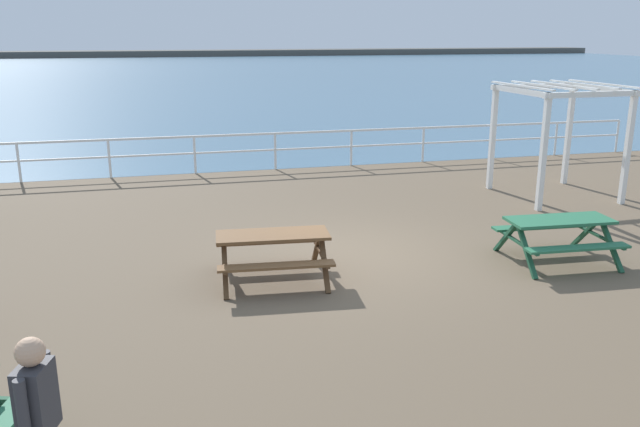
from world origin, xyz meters
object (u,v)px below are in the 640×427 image
at_px(visitor, 39,420).
at_px(lattice_pergola, 560,114).
at_px(picnic_table_far_left, 559,229).
at_px(picnic_table_mid_centre, 273,245).

distance_m(visitor, lattice_pergola, 13.60).
relative_size(picnic_table_far_left, visitor, 1.14).
bearing_deg(picnic_table_mid_centre, lattice_pergola, 31.68).
bearing_deg(picnic_table_far_left, picnic_table_mid_centre, 179.32).
distance_m(picnic_table_mid_centre, lattice_pergola, 8.63).
bearing_deg(visitor, picnic_table_far_left, 46.24).
height_order(visitor, lattice_pergola, lattice_pergola).
relative_size(picnic_table_mid_centre, lattice_pergola, 0.71).
relative_size(picnic_table_mid_centre, visitor, 1.16).
bearing_deg(picnic_table_far_left, visitor, -145.82).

